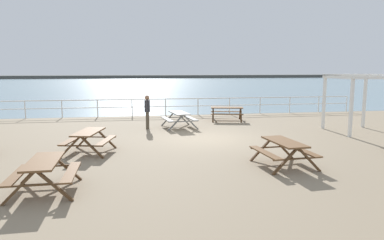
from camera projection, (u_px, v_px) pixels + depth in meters
ground_plane at (207, 141)px, 15.19m from camera, size 30.00×24.00×0.20m
sea_band at (149, 84)px, 66.65m from camera, size 142.00×90.00×0.01m
distant_shoreline at (142, 78)px, 108.61m from camera, size 142.00×6.00×1.80m
seaward_railing at (182, 103)px, 22.63m from camera, size 23.07×0.07×1.08m
picnic_table_near_left at (89, 137)px, 12.51m from camera, size 1.86×2.08×0.80m
picnic_table_near_right at (44, 168)px, 8.55m from camera, size 1.57×1.83×0.80m
picnic_table_far_left at (227, 110)px, 20.25m from camera, size 2.10×1.88×0.80m
picnic_table_far_right at (284, 147)px, 10.81m from camera, size 1.66×1.91×0.80m
picnic_table_seaward at (179, 116)px, 17.88m from camera, size 1.74×1.98×0.80m
visitor at (147, 110)px, 17.44m from camera, size 0.28×0.52×1.66m
lattice_pergola at (359, 89)px, 16.45m from camera, size 2.45×2.57×2.70m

